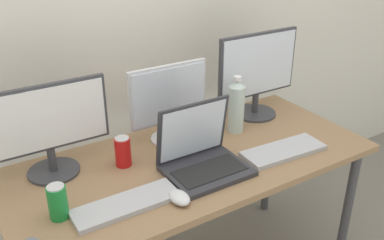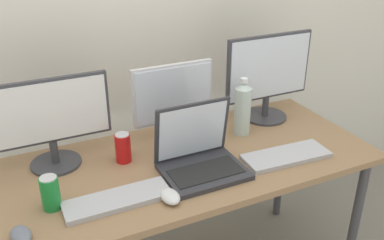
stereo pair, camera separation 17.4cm
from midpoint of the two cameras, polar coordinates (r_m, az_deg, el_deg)
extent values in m
cube|color=silver|center=(2.13, -11.16, 15.16)|extent=(7.00, 0.08, 2.60)
cylinder|color=#424247|center=(2.25, 17.87, -11.62)|extent=(0.04, 0.04, 0.71)
cylinder|color=#424247|center=(2.58, 8.25, -5.31)|extent=(0.04, 0.04, 0.71)
cube|color=#93704C|center=(1.83, -2.73, -5.57)|extent=(1.56, 0.70, 0.03)
cylinder|color=#38383D|center=(1.84, -20.55, -6.48)|extent=(0.21, 0.21, 0.01)
cylinder|color=#38383D|center=(1.81, -20.82, -5.00)|extent=(0.03, 0.03, 0.10)
cube|color=#38383D|center=(1.73, -21.75, 0.19)|extent=(0.48, 0.02, 0.26)
cube|color=white|center=(1.72, -21.66, 0.03)|extent=(0.46, 0.01, 0.24)
cylinder|color=silver|center=(1.97, -5.61, -2.54)|extent=(0.17, 0.17, 0.01)
cylinder|color=silver|center=(1.95, -5.67, -1.36)|extent=(0.03, 0.03, 0.08)
cube|color=silver|center=(1.88, -5.90, 3.36)|extent=(0.37, 0.02, 0.27)
cube|color=silver|center=(1.87, -5.72, 3.23)|extent=(0.35, 0.01, 0.24)
cylinder|color=#38383D|center=(2.22, 6.12, 0.89)|extent=(0.22, 0.22, 0.01)
cylinder|color=#38383D|center=(2.20, 6.19, 2.20)|extent=(0.03, 0.03, 0.10)
cube|color=#38383D|center=(2.13, 6.45, 7.36)|extent=(0.46, 0.02, 0.32)
cube|color=silver|center=(2.12, 6.67, 7.26)|extent=(0.44, 0.01, 0.29)
cube|color=#2D2D33|center=(1.72, -0.92, -6.85)|extent=(0.32, 0.25, 0.02)
cube|color=black|center=(1.70, -0.59, -6.81)|extent=(0.28, 0.14, 0.00)
cube|color=#2D2D33|center=(1.73, -2.80, -1.41)|extent=(0.32, 0.05, 0.25)
cube|color=silver|center=(1.73, -2.68, -1.53)|extent=(0.29, 0.04, 0.23)
cube|color=#B2B2B7|center=(1.88, 9.53, -4.13)|extent=(0.38, 0.16, 0.02)
cube|color=#B2B2B7|center=(1.57, -11.95, -11.06)|extent=(0.39, 0.13, 0.02)
ellipsoid|color=silver|center=(1.56, -4.94, -10.36)|extent=(0.07, 0.10, 0.04)
cylinder|color=silver|center=(2.00, 3.44, 1.40)|extent=(0.08, 0.08, 0.23)
cone|color=silver|center=(1.95, 3.54, 4.82)|extent=(0.07, 0.07, 0.03)
cylinder|color=white|center=(1.94, 3.56, 5.51)|extent=(0.03, 0.03, 0.02)
cylinder|color=red|center=(1.78, -11.98, -4.26)|extent=(0.07, 0.07, 0.12)
cylinder|color=silver|center=(1.75, -12.16, -2.47)|extent=(0.06, 0.06, 0.00)
cylinder|color=#197F33|center=(1.56, -20.60, -10.35)|extent=(0.07, 0.07, 0.12)
cylinder|color=silver|center=(1.52, -20.97, -8.42)|extent=(0.06, 0.06, 0.00)
camera|label=1|loc=(0.09, -92.86, -1.38)|focal=40.00mm
camera|label=2|loc=(0.09, 87.14, 1.38)|focal=40.00mm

